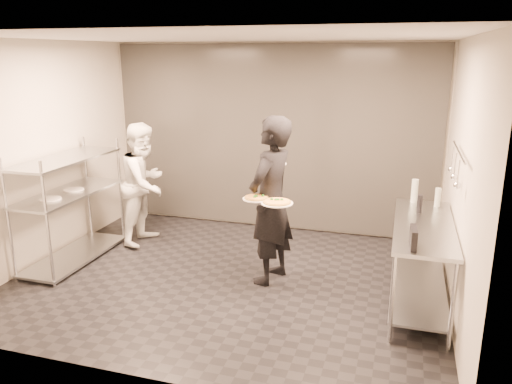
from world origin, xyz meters
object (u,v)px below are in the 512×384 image
(waiter, at_px, (271,201))
(pizza_plate_far, at_px, (277,202))
(chef, at_px, (145,184))
(salad_plate, at_px, (275,162))
(pos_monitor, at_px, (413,238))
(bottle_dark, at_px, (420,204))
(bottle_green, at_px, (415,191))
(bottle_clear, at_px, (438,197))
(pass_rack, at_px, (70,203))
(pizza_plate_near, at_px, (256,198))
(prep_counter, at_px, (422,250))

(waiter, distance_m, pizza_plate_far, 0.31)
(chef, bearing_deg, salad_plate, -99.49)
(pos_monitor, distance_m, bottle_dark, 1.10)
(salad_plate, xyz_separation_m, bottle_green, (1.63, 0.33, -0.32))
(bottle_green, height_order, bottle_clear, bottle_green)
(salad_plate, xyz_separation_m, bottle_clear, (1.88, 0.21, -0.34))
(pass_rack, xyz_separation_m, bottle_dark, (4.28, 0.38, 0.25))
(chef, height_order, bottle_green, chef)
(salad_plate, height_order, bottle_dark, salad_plate)
(pizza_plate_far, distance_m, bottle_dark, 1.58)
(pizza_plate_near, relative_size, bottle_green, 1.12)
(pass_rack, xyz_separation_m, pos_monitor, (4.21, -0.72, 0.25))
(pos_monitor, bearing_deg, prep_counter, 76.93)
(pizza_plate_near, xyz_separation_m, pizza_plate_far, (0.26, -0.07, -0.01))
(pizza_plate_far, xyz_separation_m, bottle_clear, (1.70, 0.80, -0.03))
(waiter, height_order, bottle_green, waiter)
(prep_counter, distance_m, waiter, 1.73)
(pizza_plate_near, bearing_deg, pos_monitor, -21.55)
(waiter, distance_m, pos_monitor, 1.79)
(pos_monitor, distance_m, bottle_green, 1.52)
(pass_rack, bearing_deg, salad_plate, 10.29)
(prep_counter, bearing_deg, bottle_clear, 77.16)
(chef, bearing_deg, bottle_green, -89.24)
(bottle_green, bearing_deg, prep_counter, -82.76)
(pass_rack, height_order, pizza_plate_near, pass_rack)
(prep_counter, bearing_deg, bottle_green, 97.24)
(pass_rack, relative_size, pizza_plate_far, 4.54)
(chef, relative_size, bottle_dark, 8.38)
(waiter, relative_size, bottle_dark, 9.62)
(bottle_clear, xyz_separation_m, bottle_dark, (-0.20, -0.30, -0.01))
(bottle_green, bearing_deg, waiter, -157.36)
(pizza_plate_near, xyz_separation_m, bottle_green, (1.70, 0.85, -0.01))
(bottle_clear, distance_m, bottle_dark, 0.36)
(waiter, xyz_separation_m, chef, (-2.04, 0.74, -0.13))
(prep_counter, bearing_deg, bottle_dark, 97.25)
(pizza_plate_far, relative_size, pos_monitor, 1.33)
(prep_counter, bearing_deg, waiter, 175.35)
(salad_plate, height_order, bottle_green, salad_plate)
(pizza_plate_near, relative_size, bottle_clear, 1.39)
(salad_plate, relative_size, pos_monitor, 1.04)
(prep_counter, relative_size, bottle_dark, 8.79)
(bottle_dark, bearing_deg, pass_rack, -174.94)
(bottle_clear, bearing_deg, bottle_dark, -123.97)
(prep_counter, height_order, waiter, waiter)
(pass_rack, relative_size, waiter, 0.81)
(pos_monitor, height_order, bottle_green, bottle_green)
(waiter, height_order, pos_monitor, waiter)
(salad_plate, bearing_deg, chef, 168.60)
(pizza_plate_far, bearing_deg, waiter, 118.11)
(chef, relative_size, pizza_plate_far, 4.87)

